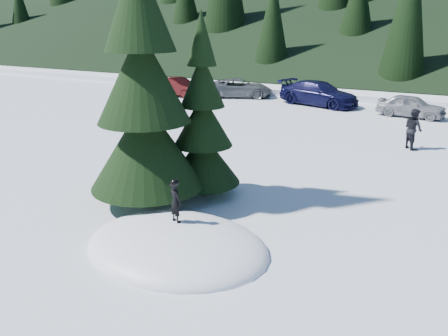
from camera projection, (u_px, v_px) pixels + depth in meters
The scene contains 11 objects.
ground at pixel (177, 247), 10.20m from camera, with size 200.00×200.00×0.00m, color white.
snow_mound at pixel (177, 247), 10.20m from camera, with size 4.48×3.52×0.96m, color white.
spruce_tall at pixel (143, 89), 11.65m from camera, with size 3.20×3.20×8.60m.
spruce_short at pixel (203, 127), 12.75m from camera, with size 2.20×2.20×5.37m.
child_skier at pixel (175, 202), 10.28m from camera, with size 0.37×0.24×1.00m, color black.
adult_0 at pixel (413, 129), 17.99m from camera, with size 0.82×0.64×1.68m, color black.
car_0 at pixel (156, 81), 34.04m from camera, with size 1.70×4.22×1.44m, color black.
car_1 at pixel (178, 87), 31.20m from camera, with size 1.39×3.98×1.31m, color #340909.
car_2 at pixel (239, 88), 30.75m from camera, with size 2.15×4.66×1.30m, color #555A5E.
car_3 at pixel (319, 93), 27.65m from camera, with size 2.12×5.21×1.51m, color black.
car_4 at pixel (411, 106), 24.20m from camera, with size 1.45×3.61×1.23m, color gray.
Camera 1 is at (5.32, -7.45, 4.98)m, focal length 35.00 mm.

